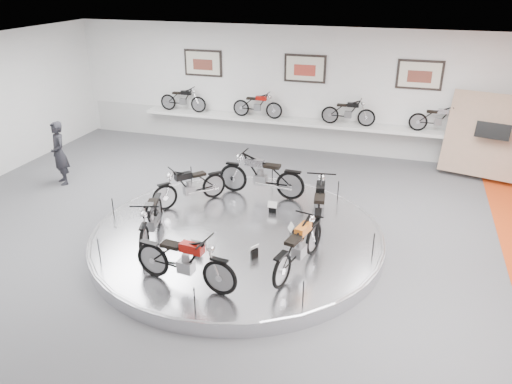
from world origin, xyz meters
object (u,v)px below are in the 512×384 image
(bike_e, at_px, (185,260))
(bike_f, at_px, (299,246))
(bike_a, at_px, (319,204))
(bike_d, at_px, (151,219))
(visitor, at_px, (59,153))
(bike_c, at_px, (190,185))
(shelf, at_px, (301,123))
(display_platform, at_px, (237,237))
(bike_b, at_px, (261,175))

(bike_e, bearing_deg, bike_f, 38.67)
(bike_a, xyz_separation_m, bike_d, (-3.27, -1.61, -0.06))
(bike_a, height_order, visitor, visitor)
(bike_c, distance_m, visitor, 4.36)
(bike_d, bearing_deg, visitor, -138.18)
(bike_a, bearing_deg, shelf, 8.21)
(bike_d, bearing_deg, display_platform, 103.61)
(bike_f, bearing_deg, display_platform, 68.90)
(shelf, bearing_deg, display_platform, -90.00)
(display_platform, bearing_deg, bike_d, -150.28)
(bike_c, xyz_separation_m, bike_d, (-0.03, -1.91, 0.02))
(bike_c, relative_size, bike_e, 0.94)
(bike_a, relative_size, visitor, 1.06)
(shelf, relative_size, visitor, 6.12)
(visitor, bearing_deg, bike_b, 39.04)
(display_platform, relative_size, visitor, 3.56)
(bike_e, bearing_deg, bike_b, 94.92)
(bike_c, height_order, bike_e, bike_e)
(visitor, bearing_deg, bike_c, 26.81)
(bike_c, bearing_deg, bike_f, 97.20)
(bike_f, distance_m, visitor, 8.01)
(bike_d, height_order, bike_e, bike_e)
(shelf, xyz_separation_m, bike_f, (1.62, -7.51, -0.19))
(bike_b, xyz_separation_m, bike_e, (-0.17, -4.20, -0.04))
(bike_a, xyz_separation_m, bike_f, (-0.05, -1.80, -0.06))
(bike_b, bearing_deg, bike_d, 63.85)
(bike_b, xyz_separation_m, visitor, (-5.82, -0.22, 0.04))
(bike_f, bearing_deg, bike_a, 11.50)
(bike_f, height_order, visitor, visitor)
(bike_a, bearing_deg, bike_b, 45.11)
(shelf, relative_size, bike_b, 5.75)
(display_platform, distance_m, shelf, 6.46)
(display_platform, xyz_separation_m, visitor, (-5.86, 1.76, 0.75))
(shelf, distance_m, bike_c, 5.63)
(bike_d, bearing_deg, bike_c, 162.89)
(display_platform, height_order, bike_a, bike_a)
(visitor, bearing_deg, bike_f, 15.93)
(bike_a, distance_m, bike_d, 3.65)
(bike_a, bearing_deg, bike_f, 170.15)
(display_platform, xyz_separation_m, bike_c, (-1.56, 0.99, 0.64))
(bike_c, bearing_deg, bike_d, 39.62)
(bike_a, height_order, bike_c, bike_a)
(display_platform, xyz_separation_m, bike_e, (-0.22, -2.23, 0.67))
(bike_b, bearing_deg, bike_c, 34.96)
(bike_c, distance_m, bike_f, 3.81)
(bike_e, relative_size, bike_f, 1.03)
(shelf, distance_m, bike_e, 8.63)
(bike_a, relative_size, bike_e, 1.08)
(bike_a, xyz_separation_m, bike_b, (-1.72, 1.28, 0.00))
(bike_c, distance_m, bike_e, 3.49)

